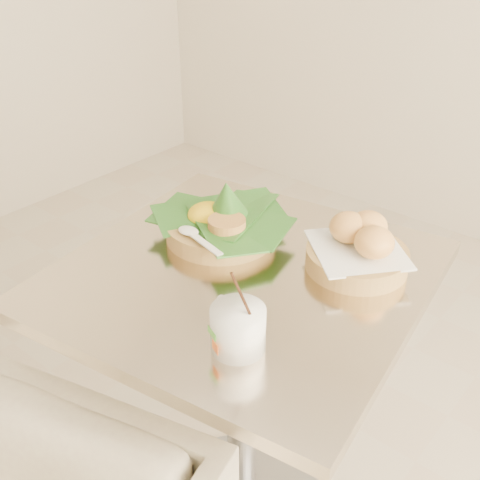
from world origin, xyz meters
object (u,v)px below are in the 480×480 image
Objects in this scene: rice_basket at (221,221)px; bread_basket at (359,248)px; coffee_mug at (237,327)px; cafe_table at (242,354)px.

rice_basket is 0.31m from bread_basket.
rice_basket is 1.22× the size of bread_basket.
bread_basket is 0.35m from coffee_mug.
coffee_mug is (-0.03, -0.35, -0.00)m from bread_basket.
bread_basket reaches higher than cafe_table.
coffee_mug reaches higher than rice_basket.
coffee_mug is at bearing -44.32° from rice_basket.
coffee_mug reaches higher than bread_basket.
rice_basket is (-0.12, 0.08, 0.26)m from cafe_table.
coffee_mug is at bearing -94.58° from bread_basket.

